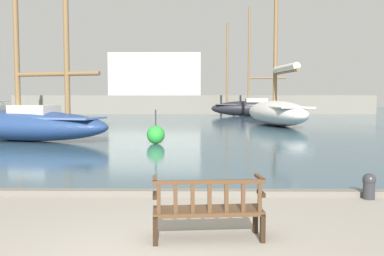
# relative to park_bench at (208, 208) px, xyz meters

# --- Properties ---
(harbor_water) EXTENTS (100.00, 80.00, 0.08)m
(harbor_water) POSITION_rel_park_bench_xyz_m (-0.69, 42.99, -0.43)
(harbor_water) COLOR #385666
(harbor_water) RESTS_ON ground
(quay_edge_kerb) EXTENTS (40.00, 0.30, 0.12)m
(quay_edge_kerb) POSITION_rel_park_bench_xyz_m (-0.69, 2.84, -0.41)
(quay_edge_kerb) COLOR slate
(quay_edge_kerb) RESTS_ON ground
(park_bench) EXTENTS (1.64, 0.67, 0.92)m
(park_bench) POSITION_rel_park_bench_xyz_m (0.00, 0.00, 0.00)
(park_bench) COLOR black
(park_bench) RESTS_ON ground
(sailboat_outer_starboard) EXTENTS (4.24, 10.87, 12.42)m
(sailboat_outer_starboard) POSITION_rel_park_bench_xyz_m (5.55, 25.00, 0.67)
(sailboat_outer_starboard) COLOR silver
(sailboat_outer_starboard) RESTS_ON harbor_water
(sailboat_nearest_starboard) EXTENTS (9.17, 4.88, 11.44)m
(sailboat_nearest_starboard) POSITION_rel_park_bench_xyz_m (-8.25, 13.54, 0.58)
(sailboat_nearest_starboard) COLOR navy
(sailboat_nearest_starboard) RESTS_ON harbor_water
(sailboat_far_starboard) EXTENTS (8.51, 2.41, 11.67)m
(sailboat_far_starboard) POSITION_rel_park_bench_xyz_m (5.58, 40.16, 0.65)
(sailboat_far_starboard) COLOR black
(sailboat_far_starboard) RESTS_ON harbor_water
(mooring_bollard) EXTENTS (0.27, 0.27, 0.53)m
(mooring_bollard) POSITION_rel_park_bench_xyz_m (3.36, 2.56, -0.18)
(mooring_bollard) COLOR #2D2D33
(mooring_bollard) RESTS_ON ground
(channel_buoy) EXTENTS (0.78, 0.78, 1.48)m
(channel_buoy) POSITION_rel_park_bench_xyz_m (-1.96, 12.22, 0.01)
(channel_buoy) COLOR green
(channel_buoy) RESTS_ON harbor_water
(far_breakwater) EXTENTS (44.16, 2.40, 7.55)m
(far_breakwater) POSITION_rel_park_bench_xyz_m (-2.19, 46.77, 1.91)
(far_breakwater) COLOR slate
(far_breakwater) RESTS_ON ground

